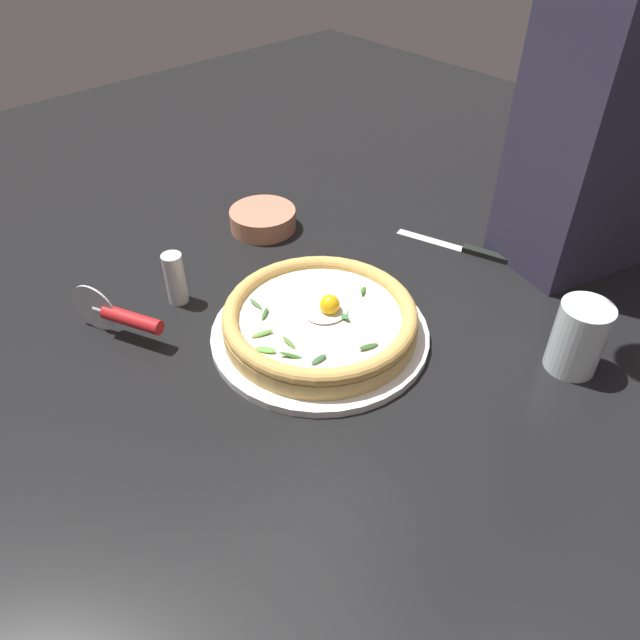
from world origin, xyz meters
name	(u,v)px	position (x,y,z in m)	size (l,w,h in m)	color
ground_plane	(297,335)	(0.00, 0.00, -0.01)	(2.40, 2.40, 0.03)	black
pizza_plate	(320,333)	(-0.01, 0.04, 0.01)	(0.32, 0.32, 0.01)	white
pizza	(320,319)	(-0.01, 0.04, 0.03)	(0.28, 0.28, 0.06)	tan
side_bowl	(263,219)	(-0.15, -0.26, 0.02)	(0.12, 0.12, 0.04)	#B67558
pizza_cutter	(121,316)	(0.20, -0.16, 0.04)	(0.07, 0.15, 0.08)	silver
table_knife	(468,250)	(-0.36, 0.05, 0.00)	(0.08, 0.20, 0.01)	silver
drinking_glass	(577,342)	(-0.23, 0.32, 0.04)	(0.07, 0.07, 0.11)	silver
pepper_shaker	(175,278)	(0.09, -0.18, 0.04)	(0.03, 0.03, 0.09)	silver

